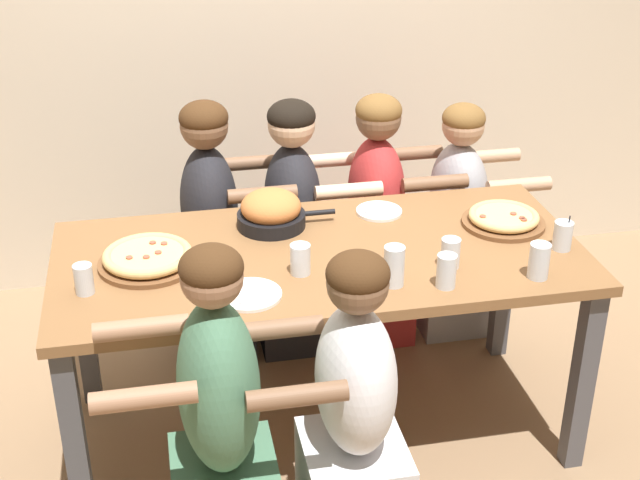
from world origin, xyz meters
name	(u,v)px	position (x,y,z in m)	size (l,w,h in m)	color
ground_plane	(320,428)	(0.00, 0.00, 0.00)	(18.00, 18.00, 0.00)	#896B4C
dining_table	(320,275)	(0.00, 0.00, 0.70)	(1.90, 0.88, 0.79)	brown
pizza_board_main	(148,258)	(-0.61, 0.02, 0.82)	(0.35, 0.35, 0.06)	brown
pizza_board_second	(504,219)	(0.73, 0.08, 0.82)	(0.32, 0.32, 0.05)	brown
skillet_bowl	(271,211)	(-0.14, 0.25, 0.85)	(0.38, 0.26, 0.14)	black
empty_plate_a	(379,211)	(0.29, 0.28, 0.80)	(0.18, 0.18, 0.02)	white
empty_plate_b	(249,295)	(-0.29, -0.26, 0.80)	(0.21, 0.21, 0.02)	white
cocktail_glass_blue	(563,237)	(0.86, -0.14, 0.84)	(0.07, 0.07, 0.13)	silver
drinking_glass_a	(450,255)	(0.42, -0.19, 0.84)	(0.07, 0.07, 0.11)	silver
drinking_glass_b	(84,281)	(-0.82, -0.13, 0.84)	(0.06, 0.06, 0.10)	silver
drinking_glass_c	(300,261)	(-0.10, -0.14, 0.84)	(0.07, 0.07, 0.11)	silver
drinking_glass_d	(446,273)	(0.36, -0.32, 0.84)	(0.07, 0.07, 0.12)	silver
drinking_glass_e	(394,266)	(0.20, -0.27, 0.86)	(0.07, 0.07, 0.14)	silver
drinking_glass_f	(539,261)	(0.69, -0.32, 0.86)	(0.07, 0.07, 0.13)	silver
diner_far_center	(294,236)	(0.02, 0.66, 0.53)	(0.51, 0.40, 1.15)	#232328
diner_far_midleft	(212,242)	(-0.34, 0.66, 0.54)	(0.51, 0.40, 1.17)	#232328
diner_near_center	(353,431)	(-0.03, -0.66, 0.51)	(0.51, 0.40, 1.13)	silver
diner_far_right	(456,229)	(0.76, 0.66, 0.49)	(0.51, 0.40, 1.09)	#99999E
diner_far_midright	(376,230)	(0.38, 0.66, 0.53)	(0.51, 0.40, 1.15)	#B22D2D
diner_near_midleft	(221,441)	(-0.43, -0.66, 0.54)	(0.51, 0.40, 1.19)	#477556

